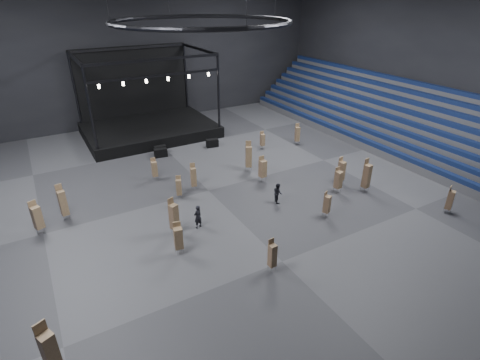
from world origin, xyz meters
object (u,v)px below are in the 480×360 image
chair_stack_5 (450,199)px  chair_stack_17 (174,216)px  chair_stack_0 (341,170)px  chair_stack_15 (297,134)px  chair_stack_12 (37,217)px  chair_stack_16 (367,175)px  chair_stack_1 (178,237)px  chair_stack_10 (263,168)px  chair_stack_8 (338,179)px  chair_stack_2 (154,169)px  stage (147,121)px  flight_case_right (212,143)px  crew_member (278,193)px  chair_stack_3 (327,204)px  chair_stack_9 (50,352)px  chair_stack_7 (63,202)px  chair_stack_13 (179,187)px  chair_stack_4 (193,176)px  chair_stack_11 (262,140)px  flight_case_left (161,153)px  man_center (198,217)px  chair_stack_6 (249,156)px  flight_case_mid (160,150)px  chair_stack_14 (272,255)px

chair_stack_5 → chair_stack_17: (-18.61, 7.61, 0.24)m
chair_stack_0 → chair_stack_17: bearing=174.0°
chair_stack_15 → chair_stack_5: bearing=-70.1°
chair_stack_12 → chair_stack_15: size_ratio=1.08×
chair_stack_12 → chair_stack_16: 24.66m
chair_stack_1 → chair_stack_10: chair_stack_10 is taller
chair_stack_12 → chair_stack_8: bearing=-35.3°
chair_stack_2 → chair_stack_15: bearing=7.2°
stage → flight_case_right: (4.58, -7.58, -1.04)m
chair_stack_8 → chair_stack_12: chair_stack_12 is taller
chair_stack_0 → crew_member: size_ratio=1.52×
chair_stack_12 → chair_stack_17: (7.98, -4.58, 0.07)m
chair_stack_3 → chair_stack_9: bearing=168.5°
chair_stack_15 → chair_stack_7: bearing=-155.4°
chair_stack_3 → chair_stack_13: 11.47m
flight_case_right → chair_stack_13: size_ratio=0.64×
chair_stack_0 → chair_stack_8: chair_stack_0 is taller
chair_stack_3 → chair_stack_7: size_ratio=0.72×
chair_stack_4 → chair_stack_11: size_ratio=1.25×
chair_stack_4 → chair_stack_15: bearing=27.9°
chair_stack_3 → chair_stack_10: chair_stack_10 is taller
chair_stack_2 → chair_stack_12: chair_stack_12 is taller
flight_case_left → chair_stack_9: bearing=-119.6°
man_center → chair_stack_16: bearing=152.7°
chair_stack_6 → crew_member: chair_stack_6 is taller
chair_stack_1 → chair_stack_13: (2.61, 6.57, -0.16)m
chair_stack_15 → flight_case_right: bearing=171.0°
flight_case_mid → chair_stack_12: (-11.81, -9.48, 0.92)m
stage → chair_stack_11: stage is taller
man_center → flight_case_left: bearing=-117.2°
flight_case_right → chair_stack_1: bearing=-122.6°
flight_case_right → man_center: size_ratio=0.71×
chair_stack_3 → chair_stack_15: 14.50m
flight_case_right → crew_member: crew_member is taller
flight_case_right → chair_stack_0: (5.78, -13.14, 0.86)m
chair_stack_12 → chair_stack_4: bearing=-17.6°
flight_case_left → chair_stack_4: chair_stack_4 is taller
chair_stack_10 → man_center: 8.64m
flight_case_right → chair_stack_11: size_ratio=0.66×
man_center → crew_member: 6.86m
chair_stack_8 → chair_stack_11: chair_stack_8 is taller
chair_stack_16 → crew_member: chair_stack_16 is taller
chair_stack_17 → chair_stack_6: bearing=11.2°
chair_stack_2 → chair_stack_7: (-7.66, -2.92, 0.33)m
chair_stack_10 → chair_stack_12: bearing=173.6°
chair_stack_16 → chair_stack_15: bearing=72.9°
chair_stack_9 → chair_stack_15: size_ratio=1.36×
chair_stack_3 → chair_stack_11: (3.13, 13.44, -0.06)m
chair_stack_14 → chair_stack_3: bearing=19.3°
chair_stack_11 → chair_stack_6: bearing=-129.0°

